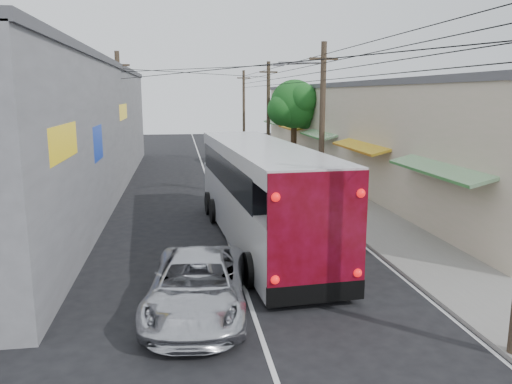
% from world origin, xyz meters
% --- Properties ---
extents(ground, '(120.00, 120.00, 0.00)m').
position_xyz_m(ground, '(0.00, 0.00, 0.00)').
color(ground, black).
rests_on(ground, ground).
extents(sidewalk, '(3.00, 80.00, 0.12)m').
position_xyz_m(sidewalk, '(6.50, 20.00, 0.06)').
color(sidewalk, slate).
rests_on(sidewalk, ground).
extents(building_right, '(7.09, 40.00, 6.25)m').
position_xyz_m(building_right, '(10.99, 22.00, 3.15)').
color(building_right, beige).
rests_on(building_right, ground).
extents(building_left, '(7.20, 36.00, 7.25)m').
position_xyz_m(building_left, '(-8.50, 18.00, 3.65)').
color(building_left, gray).
rests_on(building_left, ground).
extents(utility_poles, '(11.80, 45.28, 8.00)m').
position_xyz_m(utility_poles, '(3.13, 20.33, 4.13)').
color(utility_poles, '#473828').
rests_on(utility_poles, ground).
extents(street_tree, '(4.40, 4.00, 6.60)m').
position_xyz_m(street_tree, '(6.87, 26.02, 4.67)').
color(street_tree, '#3F2B19').
rests_on(street_tree, ground).
extents(coach_bus, '(3.68, 13.05, 3.72)m').
position_xyz_m(coach_bus, '(1.19, 7.42, 1.92)').
color(coach_bus, silver).
rests_on(coach_bus, ground).
extents(jeepney, '(3.03, 5.55, 1.47)m').
position_xyz_m(jeepney, '(-1.40, 1.29, 0.74)').
color(jeepney, silver).
rests_on(jeepney, ground).
extents(parked_suv, '(2.67, 5.24, 1.46)m').
position_xyz_m(parked_suv, '(3.80, 16.02, 0.73)').
color(parked_suv, '#A8A7AF').
rests_on(parked_suv, ground).
extents(parked_car_mid, '(2.06, 4.60, 1.54)m').
position_xyz_m(parked_car_mid, '(3.80, 22.91, 0.77)').
color(parked_car_mid, '#28282D').
rests_on(parked_car_mid, ground).
extents(parked_car_far, '(1.68, 4.28, 1.39)m').
position_xyz_m(parked_car_far, '(3.80, 32.66, 0.69)').
color(parked_car_far, black).
rests_on(parked_car_far, ground).
extents(pedestrian_near, '(0.71, 0.53, 1.77)m').
position_xyz_m(pedestrian_near, '(5.40, 14.09, 1.01)').
color(pedestrian_near, pink).
rests_on(pedestrian_near, sidewalk).
extents(pedestrian_far, '(0.82, 0.70, 1.47)m').
position_xyz_m(pedestrian_far, '(5.40, 12.39, 0.86)').
color(pedestrian_far, '#7D8DB6').
rests_on(pedestrian_far, sidewalk).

